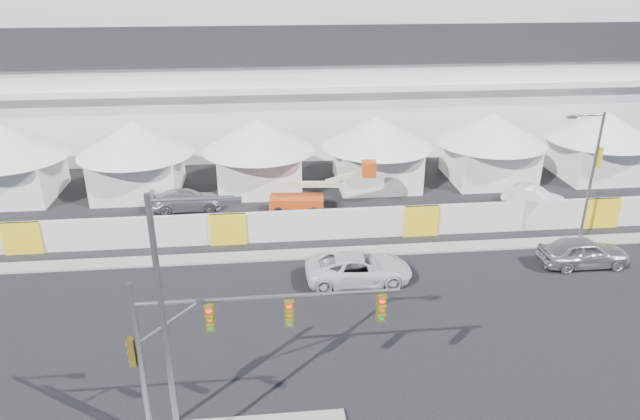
{
  "coord_description": "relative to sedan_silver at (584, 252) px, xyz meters",
  "views": [
    {
      "loc": [
        -3.64,
        -17.34,
        15.75
      ],
      "look_at": [
        -0.82,
        10.0,
        3.93
      ],
      "focal_mm": 32.0,
      "sensor_mm": 36.0,
      "label": 1
    }
  ],
  "objects": [
    {
      "name": "ground",
      "position": [
        -14.15,
        -9.62,
        -0.85
      ],
      "size": [
        160.0,
        160.0,
        0.0
      ],
      "primitive_type": "plane",
      "color": "black",
      "rests_on": "ground"
    },
    {
      "name": "stadium",
      "position": [
        -5.44,
        31.88,
        8.6
      ],
      "size": [
        80.0,
        24.8,
        21.98
      ],
      "color": "silver",
      "rests_on": "ground"
    },
    {
      "name": "tent_row",
      "position": [
        -13.65,
        14.38,
        2.3
      ],
      "size": [
        53.4,
        8.4,
        5.4
      ],
      "color": "white",
      "rests_on": "ground"
    },
    {
      "name": "hoarding_fence",
      "position": [
        -8.15,
        4.88,
        0.15
      ],
      "size": [
        70.0,
        0.25,
        2.0
      ],
      "primitive_type": "cube",
      "color": "silver",
      "rests_on": "ground"
    },
    {
      "name": "sedan_silver",
      "position": [
        0.0,
        0.0,
        0.0
      ],
      "size": [
        2.03,
        5.0,
        1.7
      ],
      "primitive_type": "imported",
      "rotation": [
        0.0,
        0.0,
        1.57
      ],
      "color": "#A9A9AE",
      "rests_on": "ground"
    },
    {
      "name": "pickup_curb",
      "position": [
        -12.97,
        -0.45,
        -0.05
      ],
      "size": [
        2.67,
        5.74,
        1.59
      ],
      "primitive_type": "imported",
      "rotation": [
        0.0,
        0.0,
        1.57
      ],
      "color": "silver",
      "rests_on": "ground"
    },
    {
      "name": "lot_car_a",
      "position": [
        1.09,
        8.71,
        -0.16
      ],
      "size": [
        3.74,
        4.18,
        1.38
      ],
      "primitive_type": "imported",
      "rotation": [
        0.0,
        0.0,
        0.9
      ],
      "color": "white",
      "rests_on": "ground"
    },
    {
      "name": "lot_car_c",
      "position": [
        -23.29,
        10.56,
        -0.14
      ],
      "size": [
        2.49,
        5.1,
        1.43
      ],
      "primitive_type": "imported",
      "rotation": [
        0.0,
        0.0,
        1.67
      ],
      "color": "#A8A9AD",
      "rests_on": "ground"
    },
    {
      "name": "traffic_mast",
      "position": [
        -20.11,
        -10.72,
        2.89
      ],
      "size": [
        9.17,
        0.61,
        6.31
      ],
      "color": "slate",
      "rests_on": "median_island"
    },
    {
      "name": "streetlight_median",
      "position": [
        -20.82,
        -11.8,
        4.9
      ],
      "size": [
        2.7,
        0.27,
        9.76
      ],
      "color": "gray",
      "rests_on": "median_island"
    },
    {
      "name": "streetlight_curb",
      "position": [
        1.24,
        2.88,
        3.9
      ],
      "size": [
        2.42,
        0.55,
        8.18
      ],
      "color": "gray",
      "rests_on": "ground"
    },
    {
      "name": "boom_lift",
      "position": [
        -14.97,
        9.32,
        0.14
      ],
      "size": [
        7.33,
        2.01,
        3.68
      ],
      "rotation": [
        0.0,
        0.0,
        -0.1
      ],
      "color": "#C04312",
      "rests_on": "ground"
    }
  ]
}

